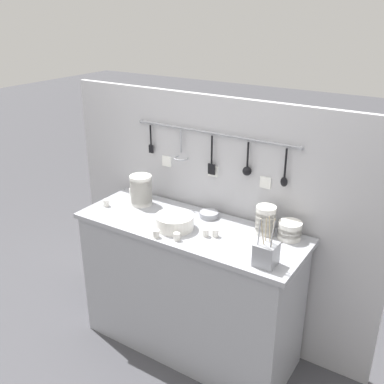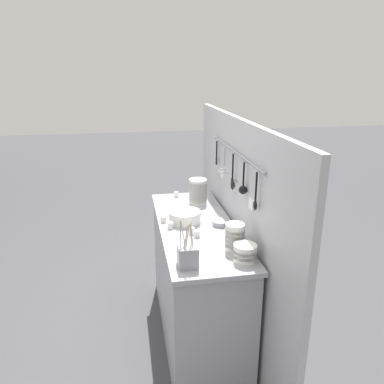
{
  "view_description": "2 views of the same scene",
  "coord_description": "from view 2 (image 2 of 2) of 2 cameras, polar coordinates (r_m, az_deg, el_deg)",
  "views": [
    {
      "loc": [
        1.35,
        -2.07,
        2.19
      ],
      "look_at": [
        0.02,
        -0.0,
        1.15
      ],
      "focal_mm": 42.0,
      "sensor_mm": 36.0,
      "label": 1
    },
    {
      "loc": [
        2.45,
        -0.46,
        2.0
      ],
      "look_at": [
        -0.06,
        -0.02,
        1.15
      ],
      "focal_mm": 35.0,
      "sensor_mm": 36.0,
      "label": 2
    }
  ],
  "objects": [
    {
      "name": "bowl_stack_nested_right",
      "position": [
        2.23,
        8.08,
        -9.17
      ],
      "size": [
        0.14,
        0.14,
        0.11
      ],
      "color": "silver",
      "rests_on": "counter"
    },
    {
      "name": "cutlery_caddy",
      "position": [
        2.15,
        -0.67,
        -9.69
      ],
      "size": [
        0.11,
        0.11,
        0.28
      ],
      "color": "#93969E",
      "rests_on": "counter"
    },
    {
      "name": "cup_mid_row",
      "position": [
        2.52,
        0.78,
        -6.35
      ],
      "size": [
        0.04,
        0.04,
        0.05
      ],
      "color": "silver",
      "rests_on": "counter"
    },
    {
      "name": "counter",
      "position": [
        2.93,
        0.63,
        -13.28
      ],
      "size": [
        1.46,
        0.54,
        0.92
      ],
      "color": "#9EA0A8",
      "rests_on": "ground"
    },
    {
      "name": "plate_stack",
      "position": [
        2.74,
        -1.11,
        -3.79
      ],
      "size": [
        0.23,
        0.23,
        0.09
      ],
      "color": "silver",
      "rests_on": "counter"
    },
    {
      "name": "cup_centre",
      "position": [
        2.65,
        -3.33,
        -5.13
      ],
      "size": [
        0.04,
        0.04,
        0.05
      ],
      "color": "silver",
      "rests_on": "counter"
    },
    {
      "name": "cup_beside_plates",
      "position": [
        2.75,
        -4.37,
        -4.18
      ],
      "size": [
        0.04,
        0.04,
        0.05
      ],
      "color": "silver",
      "rests_on": "counter"
    },
    {
      "name": "bowl_stack_wide_centre",
      "position": [
        3.11,
        0.9,
        0.14
      ],
      "size": [
        0.15,
        0.15,
        0.21
      ],
      "color": "silver",
      "rests_on": "counter"
    },
    {
      "name": "back_wall",
      "position": [
        2.82,
        6.77,
        -6.06
      ],
      "size": [
        2.26,
        0.11,
        1.68
      ],
      "color": "#B2B2B7",
      "rests_on": "ground"
    },
    {
      "name": "cup_front_right",
      "position": [
        2.56,
        -0.05,
        -5.94
      ],
      "size": [
        0.04,
        0.04,
        0.05
      ],
      "color": "silver",
      "rests_on": "counter"
    },
    {
      "name": "ground_plane",
      "position": [
        3.19,
        0.6,
        -20.37
      ],
      "size": [
        20.0,
        20.0,
        0.0
      ],
      "primitive_type": "plane",
      "color": "#424247"
    },
    {
      "name": "bowl_stack_short_front",
      "position": [
        2.33,
        6.54,
        -6.84
      ],
      "size": [
        0.12,
        0.12,
        0.18
      ],
      "color": "silver",
      "rests_on": "counter"
    },
    {
      "name": "steel_mixing_bowl",
      "position": [
        2.71,
        4.37,
        -4.7
      ],
      "size": [
        0.12,
        0.12,
        0.04
      ],
      "color": "#93969E",
      "rests_on": "counter"
    },
    {
      "name": "cup_edge_far",
      "position": [
        3.3,
        1.9,
        -0.24
      ],
      "size": [
        0.04,
        0.04,
        0.05
      ],
      "color": "silver",
      "rests_on": "counter"
    },
    {
      "name": "cup_by_caddy",
      "position": [
        3.28,
        -2.41,
        -0.37
      ],
      "size": [
        0.04,
        0.04,
        0.05
      ],
      "color": "silver",
      "rests_on": "counter"
    }
  ]
}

